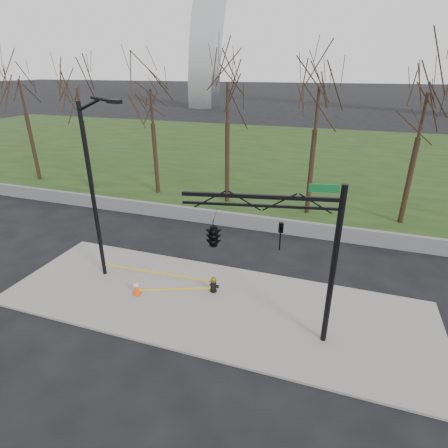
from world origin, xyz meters
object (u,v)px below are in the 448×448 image
(fire_hydrant, at_px, (214,285))
(traffic_signal_mast, at_px, (236,234))
(street_light, at_px, (94,182))
(traffic_cone, at_px, (136,287))

(fire_hydrant, distance_m, traffic_signal_mast, 4.62)
(fire_hydrant, bearing_deg, traffic_signal_mast, -40.77)
(fire_hydrant, bearing_deg, street_light, -164.24)
(fire_hydrant, distance_m, traffic_cone, 3.36)
(traffic_cone, bearing_deg, traffic_signal_mast, -11.28)
(fire_hydrant, relative_size, traffic_cone, 1.13)
(street_light, bearing_deg, traffic_cone, -12.06)
(fire_hydrant, xyz_separation_m, street_light, (-5.27, -0.31, 4.25))
(traffic_signal_mast, bearing_deg, fire_hydrant, 115.50)
(traffic_cone, relative_size, traffic_signal_mast, 0.11)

